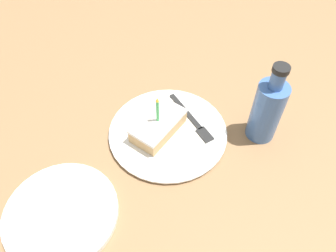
% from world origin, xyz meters
% --- Properties ---
extents(ground_plane, '(2.40, 2.40, 0.04)m').
position_xyz_m(ground_plane, '(0.00, 0.00, -0.02)').
color(ground_plane, olive).
rests_on(ground_plane, ground).
extents(plate, '(0.29, 0.29, 0.01)m').
position_xyz_m(plate, '(0.00, -0.00, 0.01)').
color(plate, white).
rests_on(plate, ground_plane).
extents(cake_slice, '(0.08, 0.14, 0.12)m').
position_xyz_m(cake_slice, '(-0.02, -0.01, 0.03)').
color(cake_slice, tan).
rests_on(cake_slice, plate).
extents(fork, '(0.17, 0.09, 0.00)m').
position_xyz_m(fork, '(0.03, 0.06, 0.01)').
color(fork, '#262626').
rests_on(fork, plate).
extents(bottle, '(0.07, 0.07, 0.21)m').
position_xyz_m(bottle, '(0.18, 0.14, 0.09)').
color(bottle, '#3F66A5').
rests_on(bottle, ground_plane).
extents(side_plate, '(0.23, 0.23, 0.01)m').
position_xyz_m(side_plate, '(-0.05, -0.30, 0.01)').
color(side_plate, white).
rests_on(side_plate, ground_plane).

